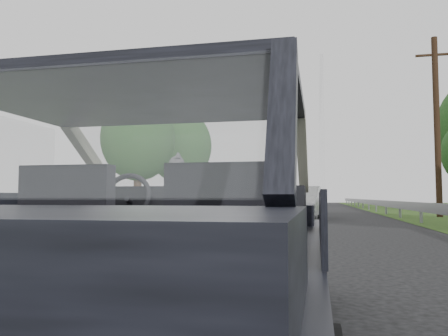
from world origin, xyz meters
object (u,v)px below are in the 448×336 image
at_px(subject_car, 165,231).
at_px(utility_pole, 437,126).
at_px(cat, 211,175).
at_px(other_car, 302,202).

bearing_deg(subject_car, utility_pole, 71.72).
bearing_deg(cat, other_car, 82.78).
distance_m(subject_car, utility_pole, 20.47).
xyz_separation_m(cat, utility_pole, (6.20, 18.54, 3.11)).
xyz_separation_m(subject_car, utility_pole, (6.33, 19.15, 3.47)).
height_order(subject_car, utility_pole, utility_pole).
xyz_separation_m(subject_car, other_car, (0.22, 16.41, -0.03)).
xyz_separation_m(cat, other_car, (0.09, 15.80, -0.39)).
bearing_deg(utility_pole, cat, -108.49).
relative_size(cat, other_car, 0.13).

